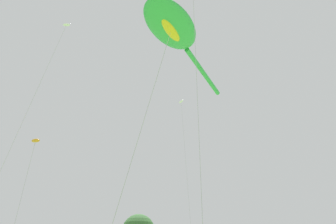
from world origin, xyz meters
name	(u,v)px	position (x,y,z in m)	size (l,w,h in m)	color
big_show_kite	(173,29)	(0.66, 10.87, 13.71)	(10.53, 5.20, 14.18)	green
small_kite_box_yellow	(194,23)	(0.30, 8.87, 12.54)	(1.41, 1.22, 15.15)	black
small_kite_triangle_green	(35,144)	(-3.26, 18.94, 7.84)	(1.09, 2.31, 8.14)	orange
small_kite_bird_shape	(61,38)	(-2.83, 19.62, 16.63)	(3.07, 1.84, 18.09)	white
small_kite_delta_white	(181,105)	(14.32, 24.11, 18.72)	(2.87, 4.14, 19.51)	white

